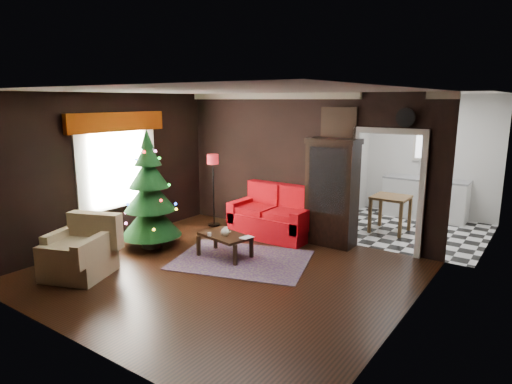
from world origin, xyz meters
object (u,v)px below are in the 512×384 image
Objects in this scene: loveseat at (273,212)px; coffee_table at (225,245)px; christmas_tree at (149,191)px; teapot at (225,232)px; floor_lamp at (213,190)px; kitchen_table at (390,214)px; armchair at (78,247)px; curio_cabinet at (332,195)px; wall_clock at (406,118)px.

coffee_table is at bearing -91.45° from loveseat.
teapot is (1.52, 0.28, -0.57)m from christmas_tree.
floor_lamp is 2.00× the size of kitchen_table.
armchair reaches higher than coffee_table.
curio_cabinet reaches higher than teapot.
teapot is (0.03, -1.53, -0.02)m from loveseat.
floor_lamp is at bearing 67.49° from armchair.
wall_clock is (3.71, 3.79, 1.92)m from armchair.
floor_lamp is 4.01m from wall_clock.
kitchen_table is at bearing 113.75° from wall_clock.
armchair is 5.95m from kitchen_table.
floor_lamp reaches higher than teapot.
christmas_tree is at bearing -150.00° from wall_clock.
curio_cabinet is 5.94× the size of wall_clock.
christmas_tree is 2.80× the size of kitchen_table.
curio_cabinet is 2.02× the size of armchair.
floor_lamp is (-2.44, -0.50, -0.12)m from curio_cabinet.
coffee_table is (1.25, -1.18, -0.62)m from floor_lamp.
loveseat is 10.37× the size of teapot.
loveseat is 3.04m from wall_clock.
loveseat is at bearing 46.97° from armchair.
loveseat reaches higher than armchair.
christmas_tree reaches higher than loveseat.
teapot is at bearing -46.18° from coffee_table.
kitchen_table is (3.29, 3.47, -0.68)m from christmas_tree.
wall_clock is at bearing 10.62° from floor_lamp.
armchair is 5.64m from wall_clock.
kitchen_table is at bearing 42.51° from loveseat.
curio_cabinet is 1.88m from wall_clock.
loveseat is 2.41m from christmas_tree.
curio_cabinet is 2.13m from teapot.
curio_cabinet is 1.67m from kitchen_table.
loveseat is 2.45m from kitchen_table.
wall_clock reaches higher than kitchen_table.
christmas_tree is at bearing -166.43° from coffee_table.
curio_cabinet is 2.49m from floor_lamp.
coffee_table is at bearing 13.57° from christmas_tree.
loveseat reaches higher than teapot.
floor_lamp is 0.71× the size of christmas_tree.
curio_cabinet is 0.90× the size of christmas_tree.
armchair is at bearing -126.76° from teapot.
floor_lamp is at bearing -147.97° from kitchen_table.
kitchen_table is (1.77, 3.18, -0.11)m from teapot.
kitchen_table reaches higher than teapot.
loveseat is at bearing -169.17° from curio_cabinet.
christmas_tree reaches higher than curio_cabinet.
curio_cabinet is 11.59× the size of teapot.
curio_cabinet is 1.27× the size of floor_lamp.
coffee_table is (-0.04, -1.47, -0.29)m from loveseat.
armchair reaches higher than kitchen_table.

